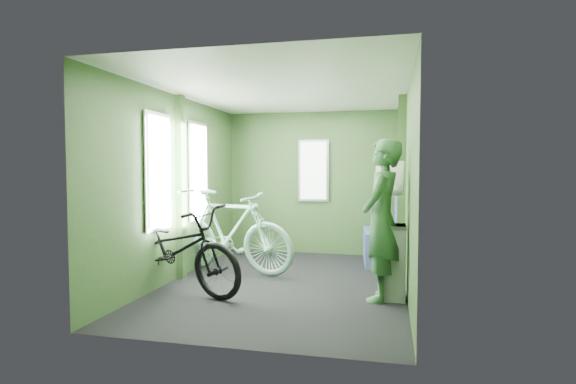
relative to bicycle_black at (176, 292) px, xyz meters
name	(u,v)px	position (x,y,z in m)	size (l,w,h in m)	color
room	(284,164)	(1.08, 0.68, 1.44)	(4.00, 4.02, 2.31)	black
bicycle_black	(176,292)	(0.00, 0.00, 0.00)	(0.65, 1.86, 0.98)	black
bicycle_mint	(229,273)	(0.26, 0.99, 0.00)	(0.53, 1.86, 1.12)	#88BFA5
passenger	(382,220)	(2.25, 0.21, 0.85)	(0.54, 0.73, 1.70)	#325B34
waste_box	(394,262)	(2.38, 0.28, 0.40)	(0.23, 0.33, 0.79)	gray
bench_seat	(385,243)	(2.27, 2.07, 0.30)	(0.63, 1.02, 1.03)	navy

